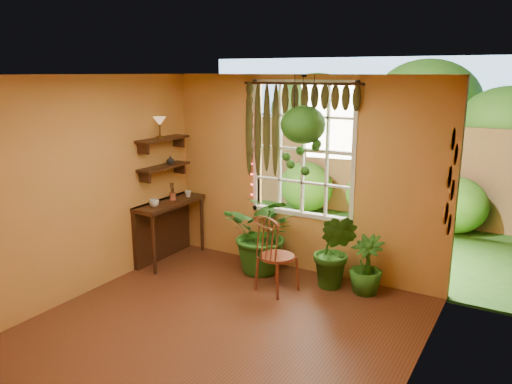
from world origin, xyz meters
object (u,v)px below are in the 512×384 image
(windsor_chair, at_px, (275,266))
(hanging_basket, at_px, (303,131))
(potted_plant_left, at_px, (264,233))
(potted_plant_mid, at_px, (335,251))
(counter_ledge, at_px, (165,223))

(windsor_chair, xyz_separation_m, hanging_basket, (0.05, 0.64, 1.64))
(potted_plant_left, xyz_separation_m, potted_plant_mid, (1.04, -0.01, -0.07))
(potted_plant_left, distance_m, potted_plant_mid, 1.04)
(counter_ledge, height_order, potted_plant_left, potted_plant_left)
(potted_plant_left, distance_m, hanging_basket, 1.50)
(counter_ledge, relative_size, potted_plant_left, 1.04)
(potted_plant_left, relative_size, potted_plant_mid, 1.14)
(potted_plant_left, bearing_deg, windsor_chair, -47.63)
(counter_ledge, distance_m, potted_plant_left, 1.56)
(counter_ledge, height_order, hanging_basket, hanging_basket)
(potted_plant_left, relative_size, hanging_basket, 0.90)
(potted_plant_mid, bearing_deg, windsor_chair, -142.01)
(potted_plant_mid, bearing_deg, potted_plant_left, 179.72)
(potted_plant_left, xyz_separation_m, hanging_basket, (0.48, 0.16, 1.41))
(windsor_chair, height_order, hanging_basket, hanging_basket)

